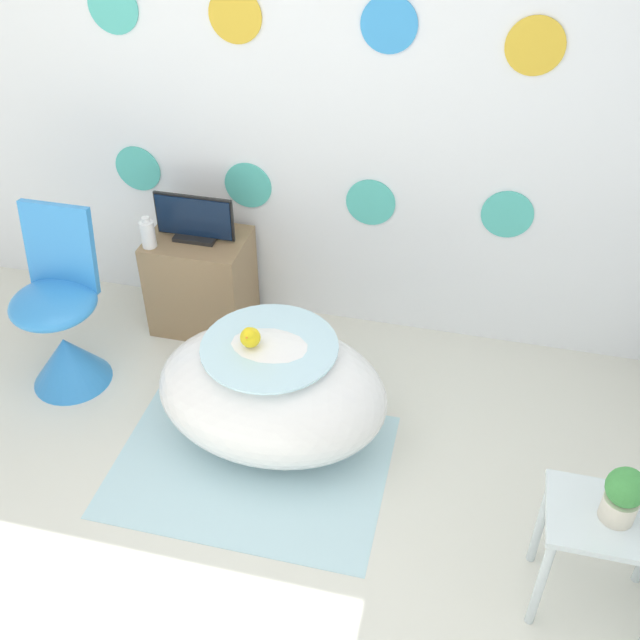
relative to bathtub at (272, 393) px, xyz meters
The scene contains 10 objects.
wall_back_dotted 1.40m from the bathtub, 93.90° to the left, with size 4.41×0.05×2.60m.
rug 0.33m from the bathtub, 107.09° to the right, with size 1.15×0.85×0.01m.
bathtub is the anchor object (origin of this frame).
rubber_duck 0.33m from the bathtub, 150.41° to the right, with size 0.08×0.09×0.10m.
chair 1.07m from the bathtub, behind, with size 0.39×0.39×0.87m.
tv_cabinet 0.93m from the bathtub, 129.16° to the left, with size 0.49×0.36×0.52m.
tv 0.99m from the bathtub, 129.09° to the left, with size 0.39×0.12×0.23m.
vase 1.04m from the bathtub, 142.31° to the left, with size 0.07×0.07×0.16m.
side_table 1.40m from the bathtub, 20.72° to the right, with size 0.43×0.31×0.47m.
potted_plant_left 1.43m from the bathtub, 20.72° to the right, with size 0.13×0.13×0.21m.
Camera 1 is at (0.80, -1.08, 2.45)m, focal length 42.00 mm.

